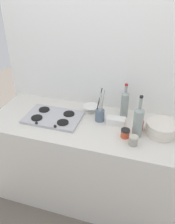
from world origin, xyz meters
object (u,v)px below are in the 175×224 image
plate_stack (161,129)px  wine_bottle_leftmost (125,104)px  condiment_jar_front (125,133)px  wine_bottle_mid_left (138,121)px  mixing_bowl (91,108)px  utensil_crock (100,114)px  condiment_jar_spare (140,125)px  butter_dish (116,121)px  stovetop_hob (53,117)px  condiment_jar_rear (133,141)px

plate_stack → wine_bottle_leftmost: bearing=152.7°
wine_bottle_leftmost → condiment_jar_front: wine_bottle_leftmost is taller
wine_bottle_mid_left → mixing_bowl: wine_bottle_mid_left is taller
mixing_bowl → utensil_crock: bearing=-46.7°
utensil_crock → condiment_jar_spare: 0.37m
wine_bottle_leftmost → condiment_jar_spare: 0.25m
butter_dish → condiment_jar_spare: 0.22m
utensil_crock → condiment_jar_spare: (0.37, -0.03, -0.03)m
mixing_bowl → condiment_jar_spare: condiment_jar_spare is taller
utensil_crock → condiment_jar_front: bearing=-34.4°
wine_bottle_leftmost → butter_dish: size_ratio=2.03×
mixing_bowl → plate_stack: bearing=-14.3°
wine_bottle_mid_left → mixing_bowl: 0.55m
butter_dish → condiment_jar_spare: size_ratio=1.87×
butter_dish → condiment_jar_front: condiment_jar_front is taller
wine_bottle_leftmost → condiment_jar_front: size_ratio=4.43×
mixing_bowl → condiment_jar_front: 0.49m
wine_bottle_leftmost → utensil_crock: (-0.20, -0.14, -0.06)m
stovetop_hob → condiment_jar_spare: bearing=4.7°
wine_bottle_leftmost → mixing_bowl: size_ratio=2.16×
condiment_jar_front → condiment_jar_rear: (0.08, -0.08, 0.00)m
condiment_jar_front → stovetop_hob: bearing=172.9°
wine_bottle_mid_left → condiment_jar_front: 0.15m
stovetop_hob → mixing_bowl: bearing=36.5°
stovetop_hob → mixing_bowl: (0.30, 0.22, 0.02)m
utensil_crock → condiment_jar_spare: utensil_crock is taller
wine_bottle_leftmost → butter_dish: wine_bottle_leftmost is taller
wine_bottle_mid_left → utensil_crock: size_ratio=1.17×
stovetop_hob → condiment_jar_rear: bearing=-12.2°
plate_stack → wine_bottle_mid_left: (-0.19, -0.09, 0.09)m
wine_bottle_mid_left → condiment_jar_front: (-0.09, -0.05, -0.10)m
wine_bottle_mid_left → condiment_jar_rear: size_ratio=4.56×
condiment_jar_front → condiment_jar_rear: 0.11m
wine_bottle_leftmost → plate_stack: bearing=-27.3°
mixing_bowl → condiment_jar_front: (0.38, -0.31, 0.00)m
wine_bottle_mid_left → condiment_jar_spare: 0.14m
utensil_crock → wine_bottle_mid_left: bearing=-20.2°
wine_bottle_leftmost → utensil_crock: wine_bottle_leftmost is taller
plate_stack → condiment_jar_front: 0.31m
condiment_jar_spare → condiment_jar_front: bearing=-125.0°
stovetop_hob → plate_stack: (0.96, 0.05, 0.04)m
wine_bottle_leftmost → condiment_jar_front: 0.34m
condiment_jar_rear → mixing_bowl: bearing=140.0°
condiment_jar_spare → plate_stack: bearing=-3.6°
plate_stack → condiment_jar_front: plate_stack is taller
wine_bottle_mid_left → mixing_bowl: size_ratio=2.42×
plate_stack → mixing_bowl: (-0.66, 0.17, -0.02)m
mixing_bowl → condiment_jar_rear: (0.46, -0.39, 0.01)m
utensil_crock → plate_stack: bearing=-4.5°
utensil_crock → condiment_jar_spare: size_ratio=3.63×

